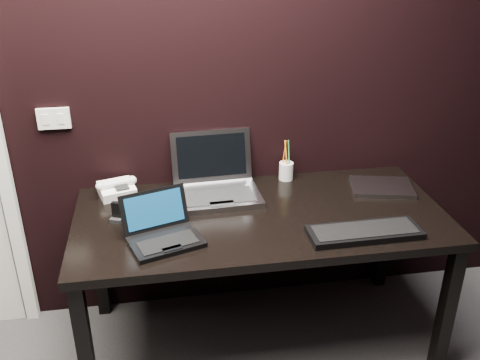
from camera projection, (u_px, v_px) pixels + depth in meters
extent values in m
plane|color=black|center=(184.00, 75.00, 2.53)|extent=(4.00, 0.00, 4.00)
cube|color=silver|center=(54.00, 118.00, 2.51)|extent=(0.15, 0.02, 0.10)
cube|color=silver|center=(46.00, 120.00, 2.49)|extent=(0.03, 0.01, 0.05)
cube|color=silver|center=(61.00, 119.00, 2.50)|extent=(0.03, 0.01, 0.05)
cube|color=black|center=(261.00, 217.00, 2.47)|extent=(1.70, 0.80, 0.04)
cube|color=black|center=(86.00, 353.00, 2.20)|extent=(0.06, 0.06, 0.70)
cube|color=black|center=(446.00, 311.00, 2.43)|extent=(0.06, 0.06, 0.70)
cube|color=black|center=(98.00, 258.00, 2.82)|extent=(0.06, 0.06, 0.70)
cube|color=black|center=(385.00, 232.00, 3.06)|extent=(0.06, 0.06, 0.70)
cube|color=black|center=(166.00, 242.00, 2.22)|extent=(0.34, 0.28, 0.02)
cube|color=black|center=(168.00, 242.00, 2.20)|extent=(0.26, 0.18, 0.00)
cube|color=black|center=(172.00, 248.00, 2.15)|extent=(0.09, 0.06, 0.00)
cube|color=black|center=(154.00, 209.00, 2.28)|extent=(0.30, 0.15, 0.17)
cube|color=navy|center=(155.00, 209.00, 2.28)|extent=(0.25, 0.12, 0.14)
cube|color=#99999E|center=(218.00, 196.00, 2.59)|extent=(0.42, 0.31, 0.03)
cube|color=black|center=(219.00, 196.00, 2.55)|extent=(0.34, 0.18, 0.00)
cube|color=#9B9CA1|center=(222.00, 204.00, 2.48)|extent=(0.11, 0.05, 0.00)
cube|color=gray|center=(211.00, 156.00, 2.69)|extent=(0.41, 0.10, 0.25)
cube|color=black|center=(212.00, 156.00, 2.68)|extent=(0.35, 0.07, 0.20)
cube|color=black|center=(364.00, 232.00, 2.28)|extent=(0.49, 0.17, 0.03)
cube|color=black|center=(365.00, 229.00, 2.28)|extent=(0.44, 0.14, 0.00)
cube|color=#9A999F|center=(382.00, 187.00, 2.68)|extent=(0.34, 0.28, 0.02)
cube|color=white|center=(117.00, 190.00, 2.61)|extent=(0.20, 0.19, 0.07)
cylinder|color=silver|center=(116.00, 183.00, 2.59)|extent=(0.16, 0.08, 0.03)
sphere|color=silver|center=(100.00, 186.00, 2.56)|extent=(0.06, 0.06, 0.05)
sphere|color=silver|center=(132.00, 180.00, 2.62)|extent=(0.06, 0.06, 0.05)
cube|color=black|center=(122.00, 187.00, 2.58)|extent=(0.07, 0.06, 0.01)
cube|color=black|center=(117.00, 211.00, 2.38)|extent=(0.05, 0.04, 0.09)
cube|color=black|center=(117.00, 220.00, 2.39)|extent=(0.06, 0.06, 0.02)
cylinder|color=silver|center=(286.00, 171.00, 2.77)|extent=(0.08, 0.08, 0.09)
cylinder|color=#E45915|center=(284.00, 153.00, 2.73)|extent=(0.02, 0.03, 0.14)
cylinder|color=#25893B|center=(289.00, 153.00, 2.72)|extent=(0.01, 0.02, 0.14)
cylinder|color=black|center=(287.00, 152.00, 2.74)|extent=(0.01, 0.01, 0.14)
cylinder|color=orange|center=(286.00, 154.00, 2.72)|extent=(0.02, 0.03, 0.14)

